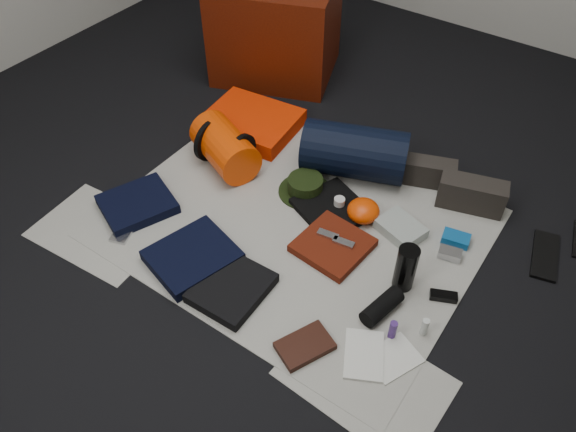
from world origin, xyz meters
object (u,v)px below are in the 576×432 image
Objects in this scene: sleeping_pad at (251,122)px; water_bottle at (406,268)px; paperback_book at (305,346)px; navy_duffel at (354,152)px; stuff_sack at (225,147)px; compact_camera at (450,254)px; red_cabinet at (276,28)px.

water_bottle reaches higher than sleeping_pad.
sleeping_pad is 1.40m from paperback_book.
stuff_sack is at bearing -171.39° from navy_duffel.
sleeping_pad is 0.33m from stuff_sack.
water_bottle is at bearing -9.61° from stuff_sack.
compact_camera is (1.19, 0.07, -0.09)m from stuff_sack.
red_cabinet is 7.02× the size of compact_camera.
sleeping_pad is at bearing 156.69° from compact_camera.
red_cabinet is 0.96m from stuff_sack.
compact_camera is at bearing -49.07° from red_cabinet.
sleeping_pad is at bearing -87.55° from red_cabinet.
red_cabinet reaches higher than compact_camera.
navy_duffel is (0.56, 0.31, 0.02)m from stuff_sack.
navy_duffel reaches higher than stuff_sack.
compact_camera is 0.78m from paperback_book.
red_cabinet is 3.16× the size of water_bottle.
sleeping_pad is 1.29m from compact_camera.
compact_camera is at bearing -10.90° from sleeping_pad.
red_cabinet is at bearing 139.12° from compact_camera.
navy_duffel is at bearing 0.11° from sleeping_pad.
water_bottle reaches higher than paperback_book.
paperback_book is at bearing -122.35° from compact_camera.
navy_duffel reaches higher than sleeping_pad.
stuff_sack is 1.70× the size of water_bottle.
stuff_sack is at bearing -90.66° from red_cabinet.
paperback_book is (1.00, -0.98, -0.03)m from sleeping_pad.
compact_camera is 0.48× the size of paperback_book.
navy_duffel is (0.64, 0.00, 0.09)m from sleeping_pad.
compact_camera is (0.63, -0.25, -0.11)m from navy_duffel.
water_bottle is 2.22× the size of compact_camera.
stuff_sack is 3.78× the size of compact_camera.
water_bottle reaches higher than compact_camera.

